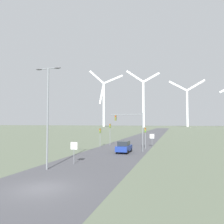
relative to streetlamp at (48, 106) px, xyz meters
name	(u,v)px	position (x,y,z in m)	size (l,w,h in m)	color
ground_plane	(42,188)	(3.16, -5.59, -6.40)	(600.00, 600.00, 0.00)	#5B6651
road_surface	(141,139)	(3.16, 42.41, -6.40)	(10.00, 240.00, 0.01)	#47474C
streetlamp	(48,106)	(0.00, 0.00, 0.00)	(2.84, 0.32, 10.31)	slate
stop_sign_near	(74,149)	(1.32, 3.37, -4.69)	(0.81, 0.07, 2.46)	slate
stop_sign_far	(152,138)	(8.19, 22.53, -4.66)	(0.81, 0.07, 2.49)	slate
traffic_light_post_near_left	(100,133)	(-1.45, 20.40, -3.79)	(0.28, 0.34, 3.55)	slate
traffic_light_post_near_right	(145,133)	(7.30, 19.71, -3.62)	(0.28, 0.34, 3.80)	slate
traffic_light_post_mid_left	(110,129)	(-0.59, 24.17, -3.16)	(0.28, 0.34, 4.44)	slate
traffic_light_mast_overhead	(131,124)	(5.53, 15.76, -1.89)	(5.37, 0.35, 6.25)	slate
car_approaching	(124,147)	(4.75, 13.81, -5.49)	(1.88, 4.12, 1.83)	navy
wind_turbine_far_left	(104,99)	(-61.86, 206.12, 23.31)	(39.27, 3.43, 63.23)	silver
wind_turbine_left	(143,99)	(-16.79, 193.26, 21.22)	(30.86, 17.08, 55.13)	silver
wind_turbine_center	(187,103)	(25.53, 227.11, 18.57)	(37.73, 4.70, 50.66)	silver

